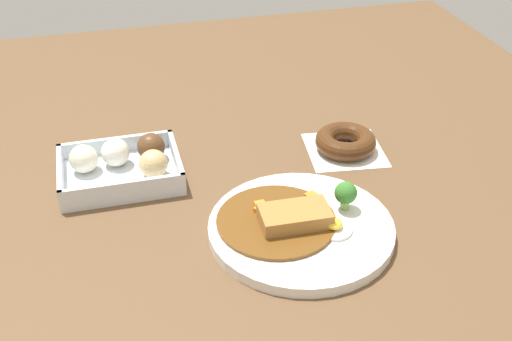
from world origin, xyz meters
name	(u,v)px	position (x,y,z in m)	size (l,w,h in m)	color
ground_plane	(230,185)	(0.00, 0.00, 0.00)	(1.60, 1.60, 0.00)	brown
curry_plate	(299,226)	(-0.08, 0.16, 0.01)	(0.29, 0.29, 0.07)	white
donut_box	(123,165)	(0.17, -0.07, 0.02)	(0.21, 0.16, 0.06)	silver
chocolate_ring_donut	(345,142)	(-0.24, -0.06, 0.02)	(0.16, 0.16, 0.04)	white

